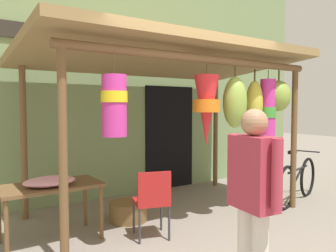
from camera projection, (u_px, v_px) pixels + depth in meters
The scene contains 9 objects.
ground_plane at pixel (195, 236), 4.17m from camera, with size 30.00×30.00×0.00m, color gray.
shop_facade at pixel (112, 73), 6.02m from camera, with size 9.42×0.29×4.42m.
market_stall_canopy at pixel (180, 72), 4.88m from camera, with size 4.14×2.32×2.49m.
display_table at pixel (51, 191), 4.00m from camera, with size 1.15×0.64×0.68m.
flower_heap_on_table at pixel (51, 181), 3.92m from camera, with size 0.59×0.41×0.11m.
folding_chair at pixel (152, 198), 4.06m from camera, with size 0.50×0.50×0.84m.
wicker_basket_spare at pixel (128, 211), 4.74m from camera, with size 0.53×0.53×0.27m, color brown.
parked_bicycle at pixel (298, 181), 5.68m from camera, with size 1.70×0.60×0.92m.
customer_foreground at pixel (253, 190), 2.70m from camera, with size 0.27×0.59×1.59m.
Camera 1 is at (-2.58, -3.18, 1.60)m, focal length 36.08 mm.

